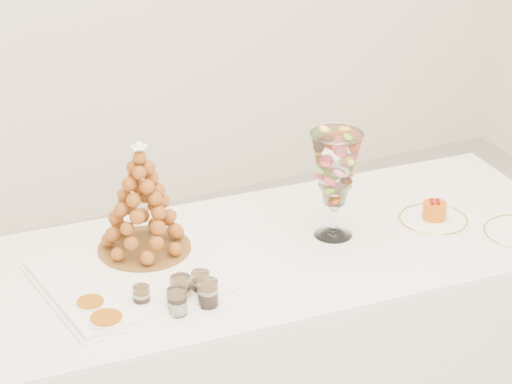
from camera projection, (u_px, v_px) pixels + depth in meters
buffet_table at (270, 349)px, 3.08m from camera, size 1.91×0.87×0.71m
lace_tray at (153, 270)px, 2.80m from camera, size 0.64×0.51×0.02m
macaron_vase at (336, 170)px, 2.91m from camera, size 0.15×0.15×0.33m
cake_plate at (433, 220)px, 3.07m from camera, size 0.22×0.22×0.01m
verrine_a at (142, 297)px, 2.63m from camera, size 0.05×0.05×0.06m
verrine_b at (181, 290)px, 2.65m from camera, size 0.06×0.06×0.08m
verrine_c at (201, 284)px, 2.69m from camera, size 0.06×0.06×0.07m
verrine_d at (177, 301)px, 2.60m from camera, size 0.06×0.06×0.07m
verrine_e at (208, 293)px, 2.64m from camera, size 0.06×0.06×0.07m
ramekin_back at (91, 306)px, 2.63m from camera, size 0.08×0.08×0.03m
ramekin_front at (107, 323)px, 2.55m from camera, size 0.09×0.09×0.03m
croquembouche at (142, 198)px, 2.81m from camera, size 0.29×0.29×0.34m
mousse_cake at (434, 210)px, 3.07m from camera, size 0.07×0.07×0.06m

